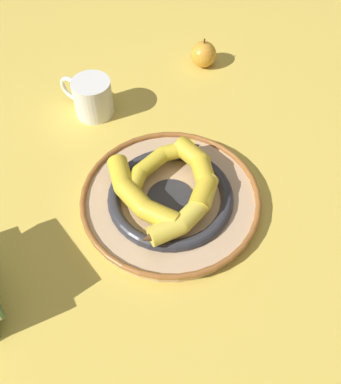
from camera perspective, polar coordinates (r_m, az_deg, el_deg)
ground_plane at (r=0.87m, az=-0.95°, el=-2.82°), size 2.80×2.80×0.00m
decorative_bowl at (r=0.88m, az=0.00°, el=-0.87°), size 0.35×0.35×0.04m
banana_a at (r=0.84m, az=-4.37°, el=-0.27°), size 0.22×0.09×0.04m
banana_b at (r=0.81m, az=2.12°, el=-2.69°), size 0.06×0.20×0.04m
banana_c at (r=0.86m, az=3.64°, el=2.24°), size 0.16×0.14×0.04m
banana_d at (r=0.88m, az=-1.84°, el=3.48°), size 0.07×0.21×0.03m
coffee_mug at (r=1.05m, az=-9.98°, el=11.82°), size 0.14×0.09×0.09m
apple at (r=1.18m, az=4.22°, el=17.05°), size 0.06×0.06×0.08m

